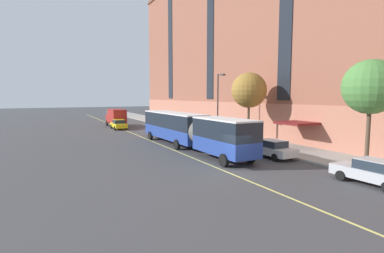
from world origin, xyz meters
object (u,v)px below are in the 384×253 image
at_px(street_tree_mid_block, 371,87).
at_px(parked_car_red_2, 194,131).
at_px(street_tree_far_uptown, 249,90).
at_px(street_lamp, 219,100).
at_px(box_truck, 116,117).
at_px(parked_car_white_1, 271,148).
at_px(taxi_cab, 119,124).
at_px(parked_car_silver_0, 373,172).
at_px(city_bus, 189,129).

bearing_deg(street_tree_mid_block, parked_car_red_2, 99.68).
height_order(street_tree_far_uptown, street_lamp, street_lamp).
bearing_deg(street_tree_mid_block, box_truck, 104.31).
height_order(parked_car_white_1, street_tree_far_uptown, street_tree_far_uptown).
bearing_deg(street_tree_mid_block, taxi_cab, 106.69).
height_order(parked_car_red_2, box_truck, box_truck).
bearing_deg(street_lamp, street_tree_mid_block, -84.51).
xyz_separation_m(parked_car_red_2, street_tree_far_uptown, (3.56, -6.75, 5.15)).
relative_size(parked_car_silver_0, box_truck, 0.68).
bearing_deg(city_bus, parked_car_red_2, 59.40).
bearing_deg(parked_car_silver_0, street_tree_mid_block, 37.16).
height_order(taxi_cab, street_tree_far_uptown, street_tree_far_uptown).
distance_m(street_tree_mid_block, street_tree_far_uptown, 14.14).
xyz_separation_m(street_tree_mid_block, street_lamp, (-1.72, 17.88, -1.08)).
xyz_separation_m(box_truck, street_lamp, (8.07, -20.47, 3.15)).
bearing_deg(taxi_cab, street_lamp, -62.45).
bearing_deg(street_lamp, taxi_cab, 117.55).
relative_size(box_truck, street_tree_far_uptown, 0.86).
relative_size(box_truck, taxi_cab, 1.44).
bearing_deg(city_bus, street_lamp, 36.02).
distance_m(taxi_cab, street_tree_far_uptown, 23.21).
bearing_deg(parked_car_white_1, parked_car_silver_0, -90.44).
distance_m(street_tree_far_uptown, street_lamp, 4.25).
height_order(taxi_cab, street_tree_mid_block, street_tree_mid_block).
height_order(city_bus, street_lamp, street_lamp).
xyz_separation_m(city_bus, parked_car_white_1, (4.52, -7.04, -1.25)).
distance_m(city_bus, parked_car_silver_0, 16.66).
bearing_deg(street_tree_far_uptown, city_bus, -173.77).
distance_m(parked_car_white_1, parked_car_red_2, 14.67).
bearing_deg(city_bus, parked_car_silver_0, -74.46).
xyz_separation_m(parked_car_white_1, street_tree_far_uptown, (3.56, 7.92, 5.15)).
height_order(parked_car_red_2, street_tree_mid_block, street_tree_mid_block).
xyz_separation_m(box_truck, taxi_cab, (-0.50, -4.05, -0.93)).
xyz_separation_m(box_truck, street_tree_mid_block, (9.78, -38.35, 4.23)).
relative_size(parked_car_white_1, taxi_cab, 1.02).
distance_m(city_bus, street_lamp, 8.36).
distance_m(city_bus, parked_car_white_1, 8.46).
xyz_separation_m(parked_car_silver_0, parked_car_white_1, (0.07, 8.97, 0.00)).
relative_size(parked_car_white_1, street_tree_far_uptown, 0.61).
height_order(box_truck, street_lamp, street_lamp).
distance_m(street_tree_mid_block, street_lamp, 18.00).
bearing_deg(street_tree_mid_block, city_bus, 121.35).
relative_size(parked_car_red_2, box_truck, 0.70).
relative_size(box_truck, street_tree_mid_block, 0.87).
xyz_separation_m(taxi_cab, street_tree_mid_block, (10.28, -34.30, 5.16)).
bearing_deg(city_bus, street_tree_mid_block, -58.65).
distance_m(parked_car_silver_0, taxi_cab, 37.64).
xyz_separation_m(city_bus, street_lamp, (6.36, 4.62, 2.83)).
bearing_deg(city_bus, parked_car_white_1, -57.30).
height_order(taxi_cab, street_lamp, street_lamp).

